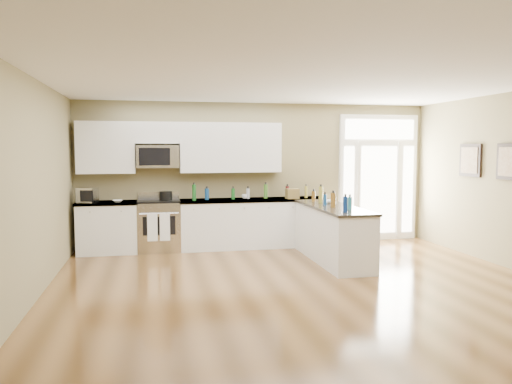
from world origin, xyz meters
TOP-DOWN VIEW (x-y plane):
  - ground at (0.00, 0.00)m, footprint 8.00×8.00m
  - room_shell at (0.00, 0.00)m, footprint 8.00×8.00m
  - back_cabinet_left at (-2.87, 3.69)m, footprint 1.10×0.66m
  - back_cabinet_right at (-0.16, 3.69)m, footprint 2.85×0.66m
  - peninsula_cabinet at (0.93, 2.24)m, footprint 0.69×2.32m
  - upper_cabinet_left at (-2.88, 3.83)m, footprint 1.04×0.33m
  - upper_cabinet_right at (-0.57, 3.83)m, footprint 1.94×0.33m
  - upper_cabinet_short at (-1.95, 3.83)m, footprint 0.82×0.33m
  - microwave at (-1.95, 3.80)m, footprint 0.78×0.41m
  - entry_door at (2.55, 3.95)m, footprint 1.70×0.10m
  - wall_art_near at (3.47, 2.20)m, footprint 0.05×0.58m
  - wall_art_far at (3.47, 1.20)m, footprint 0.05×0.58m
  - kitchen_range at (-1.95, 3.69)m, footprint 0.78×0.69m
  - stockpot at (-1.82, 3.65)m, footprint 0.28×0.28m
  - toaster_oven at (-3.20, 3.59)m, footprint 0.39×0.35m
  - cardboard_box at (0.59, 3.56)m, footprint 0.25×0.19m
  - bowl_left at (-2.68, 3.55)m, footprint 0.20×0.20m
  - bowl_peninsula at (1.00, 2.64)m, footprint 0.20×0.20m
  - cup_counter at (-0.32, 3.75)m, footprint 0.13×0.13m
  - counter_bottles at (0.25, 2.99)m, footprint 2.38×2.45m

SIDE VIEW (x-z plane):
  - ground at x=0.00m, z-range 0.00..0.00m
  - peninsula_cabinet at x=0.93m, z-range -0.04..0.90m
  - back_cabinet_right at x=-0.16m, z-range -0.03..0.91m
  - back_cabinet_left at x=-2.87m, z-range -0.03..0.91m
  - kitchen_range at x=-1.95m, z-range -0.06..1.02m
  - bowl_left at x=-2.68m, z-range 0.94..0.98m
  - bowl_peninsula at x=1.00m, z-range 0.94..1.00m
  - cup_counter at x=-0.32m, z-range 0.94..1.03m
  - cardboard_box at x=0.59m, z-range 0.94..1.13m
  - stockpot at x=-1.82m, z-range 0.95..1.13m
  - counter_bottles at x=0.25m, z-range 0.91..1.21m
  - toaster_oven at x=-3.20m, z-range 0.94..1.21m
  - entry_door at x=2.55m, z-range 0.00..2.60m
  - wall_art_near at x=3.47m, z-range 1.41..1.99m
  - wall_art_far at x=3.47m, z-range 1.41..1.99m
  - room_shell at x=0.00m, z-range -2.29..5.71m
  - microwave at x=-1.95m, z-range 1.55..1.97m
  - upper_cabinet_left at x=-2.88m, z-range 1.45..2.40m
  - upper_cabinet_right at x=-0.57m, z-range 1.45..2.40m
  - upper_cabinet_short at x=-1.95m, z-range 2.00..2.40m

